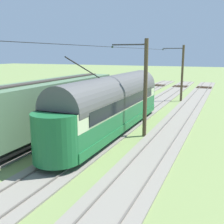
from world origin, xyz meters
TOP-DOWN VIEW (x-y plane):
  - ground_plane at (0.00, 0.00)m, footprint 220.00×220.00m
  - track_streetcar_siding at (-4.07, -0.31)m, footprint 2.80×80.00m
  - track_adjacent_siding at (0.00, -0.31)m, footprint 2.80×80.00m
  - track_third_siding at (4.07, -0.31)m, footprint 2.80×80.00m
  - vintage_streetcar at (-0.00, 0.43)m, footprint 2.65×17.27m
  - boxcar_adjacent at (4.06, 2.26)m, footprint 2.96×14.54m
  - catenary_pole_foreground at (-2.45, -15.74)m, footprint 2.74×0.28m
  - catenary_pole_mid_near at (-2.45, 0.49)m, footprint 2.74×0.28m
  - overhead_wire_run at (-0.05, -0.20)m, footprint 2.54×36.46m
  - spare_tie_stack at (7.22, 2.53)m, footprint 2.40×2.40m

SIDE VIEW (x-z plane):
  - ground_plane at x=0.00m, z-range 0.00..0.00m
  - track_streetcar_siding at x=-4.07m, z-range -0.04..0.14m
  - track_adjacent_siding at x=0.00m, z-range -0.04..0.14m
  - track_third_siding at x=4.07m, z-range -0.04..0.14m
  - spare_tie_stack at x=7.22m, z-range 0.00..0.54m
  - boxcar_adjacent at x=4.06m, z-range 0.24..4.09m
  - vintage_streetcar at x=0.00m, z-range -0.53..5.05m
  - catenary_pole_foreground at x=-2.45m, z-range 0.16..7.05m
  - catenary_pole_mid_near at x=-2.45m, z-range 0.16..7.05m
  - overhead_wire_run at x=-0.05m, z-range 6.26..6.43m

